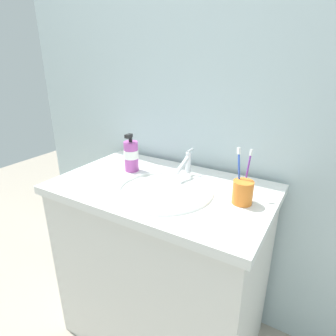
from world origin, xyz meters
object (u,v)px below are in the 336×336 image
Objects in this scene: toothbrush_cup at (243,192)px; toothbrush_purple at (247,171)px; soap_dispenser at (131,155)px; toothbrush_blue at (239,171)px; faucet at (186,164)px.

toothbrush_purple reaches higher than toothbrush_cup.
toothbrush_purple is 1.04× the size of soap_dispenser.
toothbrush_cup is 0.08m from toothbrush_blue.
toothbrush_blue is at bearing -22.23° from faucet.
soap_dispenser reaches higher than toothbrush_cup.
faucet is at bearing 157.01° from toothbrush_cup.
toothbrush_blue reaches higher than toothbrush_purple.
toothbrush_cup is 0.49× the size of soap_dispenser.
faucet is 0.84× the size of soap_dispenser.
faucet is 0.76× the size of toothbrush_blue.
soap_dispenser is at bearing -163.04° from faucet.
toothbrush_purple is (-0.00, 0.05, 0.07)m from toothbrush_cup.
toothbrush_purple is at bearing -14.77° from faucet.
toothbrush_blue reaches higher than faucet.
toothbrush_blue is at bearing 149.35° from toothbrush_cup.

